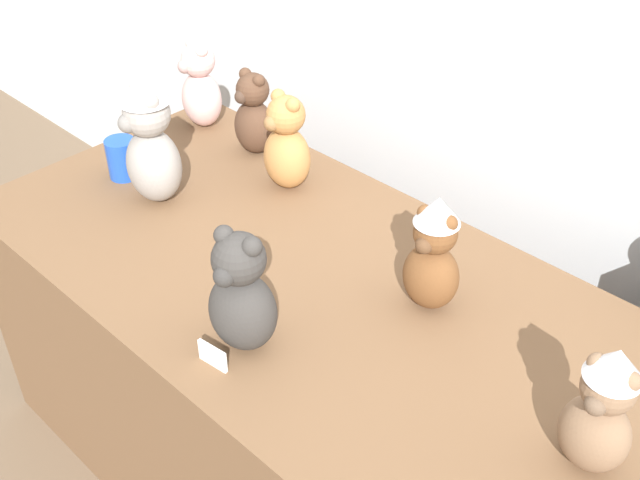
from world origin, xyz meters
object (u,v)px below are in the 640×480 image
object	(u,v)px
display_table	(320,397)
teddy_bear_cocoa	(254,115)
teddy_bear_caramel	(286,144)
teddy_bear_mocha	(601,411)
teddy_bear_blush	(200,87)
teddy_bear_ash	(150,140)
party_cup_blue	(122,158)
teddy_bear_chestnut	(433,255)
teddy_bear_charcoal	(241,295)

from	to	relation	value
display_table	teddy_bear_cocoa	xyz separation A→B (m)	(-0.54, 0.30, 0.49)
display_table	teddy_bear_caramel	distance (m)	0.65
teddy_bear_mocha	teddy_bear_blush	distance (m)	1.48
teddy_bear_ash	party_cup_blue	world-z (taller)	teddy_bear_ash
teddy_bear_chestnut	teddy_bear_cocoa	xyz separation A→B (m)	(-0.76, 0.19, -0.02)
teddy_bear_caramel	teddy_bear_cocoa	bearing A→B (deg)	170.26
teddy_bear_cocoa	teddy_bear_blush	world-z (taller)	teddy_bear_blush
teddy_bear_caramel	teddy_bear_charcoal	size ratio (longest dim) A/B	0.95
teddy_bear_ash	teddy_bear_chestnut	bearing A→B (deg)	22.68
display_table	teddy_bear_cocoa	size ratio (longest dim) A/B	7.35
party_cup_blue	teddy_bear_cocoa	bearing A→B (deg)	65.20
teddy_bear_chestnut	teddy_bear_mocha	size ratio (longest dim) A/B	1.02
teddy_bear_charcoal	teddy_bear_blush	bearing A→B (deg)	133.03
display_table	teddy_bear_mocha	bearing A→B (deg)	-2.59
teddy_bear_mocha	teddy_bear_ash	distance (m)	1.21
display_table	teddy_bear_mocha	distance (m)	0.84
teddy_bear_cocoa	party_cup_blue	distance (m)	0.38
teddy_bear_chestnut	teddy_bear_mocha	bearing A→B (deg)	-21.45
display_table	teddy_bear_chestnut	xyz separation A→B (m)	(0.22, 0.11, 0.51)
teddy_bear_blush	teddy_bear_charcoal	size ratio (longest dim) A/B	0.94
teddy_bear_blush	party_cup_blue	distance (m)	0.35
teddy_bear_blush	display_table	bearing A→B (deg)	-7.25
display_table	teddy_bear_charcoal	xyz separation A→B (m)	(0.02, -0.25, 0.51)
teddy_bear_chestnut	teddy_bear_ash	bearing A→B (deg)	-172.58
teddy_bear_cocoa	teddy_bear_chestnut	bearing A→B (deg)	-10.93
teddy_bear_mocha	teddy_bear_charcoal	xyz separation A→B (m)	(-0.64, -0.22, -0.00)
display_table	teddy_bear_ash	bearing A→B (deg)	-175.55
teddy_bear_chestnut	teddy_bear_charcoal	xyz separation A→B (m)	(-0.19, -0.36, -0.00)
teddy_bear_caramel	party_cup_blue	distance (m)	0.45
display_table	teddy_bear_chestnut	distance (m)	0.57
teddy_bear_chestnut	teddy_bear_cocoa	world-z (taller)	teddy_bear_chestnut
teddy_bear_blush	party_cup_blue	size ratio (longest dim) A/B	2.39
teddy_bear_chestnut	party_cup_blue	xyz separation A→B (m)	(-0.92, -0.15, -0.08)
teddy_bear_charcoal	teddy_bear_cocoa	bearing A→B (deg)	123.40
display_table	teddy_bear_caramel	world-z (taller)	teddy_bear_caramel
teddy_bear_chestnut	teddy_bear_blush	distance (m)	1.01
teddy_bear_chestnut	teddy_bear_charcoal	size ratio (longest dim) A/B	0.98
display_table	teddy_bear_ash	world-z (taller)	teddy_bear_ash
teddy_bear_chestnut	teddy_bear_mocha	world-z (taller)	teddy_bear_chestnut
teddy_bear_cocoa	party_cup_blue	size ratio (longest dim) A/B	2.22
display_table	teddy_bear_ash	xyz separation A→B (m)	(-0.54, -0.04, 0.55)
teddy_bear_caramel	teddy_bear_blush	size ratio (longest dim) A/B	1.01
teddy_bear_charcoal	teddy_bear_chestnut	bearing A→B (deg)	48.79
teddy_bear_charcoal	party_cup_blue	size ratio (longest dim) A/B	2.55
teddy_bear_caramel	teddy_bear_ash	size ratio (longest dim) A/B	0.76
teddy_bear_ash	teddy_bear_charcoal	world-z (taller)	teddy_bear_ash
teddy_bear_blush	party_cup_blue	world-z (taller)	teddy_bear_blush
party_cup_blue	display_table	bearing A→B (deg)	3.39
teddy_bear_chestnut	teddy_bear_caramel	size ratio (longest dim) A/B	1.04
teddy_bear_mocha	party_cup_blue	distance (m)	1.37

